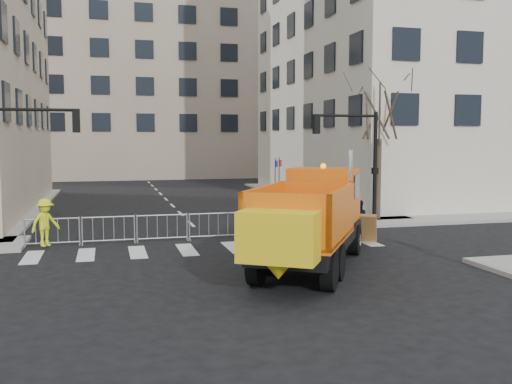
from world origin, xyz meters
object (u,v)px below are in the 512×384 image
object	(u,v)px
plow_truck	(310,217)
cop_b	(358,219)
newspaper_box	(278,222)
cop_a	(339,222)
cop_c	(352,220)
worker	(45,222)

from	to	relation	value
plow_truck	cop_b	bearing A→B (deg)	-6.74
plow_truck	newspaper_box	distance (m)	5.85
cop_a	cop_b	distance (m)	2.53
plow_truck	newspaper_box	xyz separation A→B (m)	(0.71, 5.73, -0.96)
cop_a	cop_b	size ratio (longest dim) A/B	1.26
plow_truck	newspaper_box	size ratio (longest dim) A/B	8.66
cop_c	cop_a	bearing A→B (deg)	2.80
newspaper_box	plow_truck	bearing A→B (deg)	-77.35
worker	newspaper_box	size ratio (longest dim) A/B	1.61
cop_b	cop_a	bearing A→B (deg)	60.41
cop_b	newspaper_box	bearing A→B (deg)	-3.72
plow_truck	worker	xyz separation A→B (m)	(-8.36, 5.54, -0.63)
plow_truck	cop_a	size ratio (longest dim) A/B	4.70
cop_b	worker	size ratio (longest dim) A/B	0.91
plow_truck	worker	bearing A→B (deg)	88.58
cop_c	cop_b	bearing A→B (deg)	-162.55
cop_a	newspaper_box	size ratio (longest dim) A/B	1.84
newspaper_box	cop_a	bearing A→B (deg)	-41.42
cop_c	worker	size ratio (longest dim) A/B	1.09
plow_truck	worker	size ratio (longest dim) A/B	5.40
cop_b	worker	world-z (taller)	worker
cop_c	newspaper_box	distance (m)	3.15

